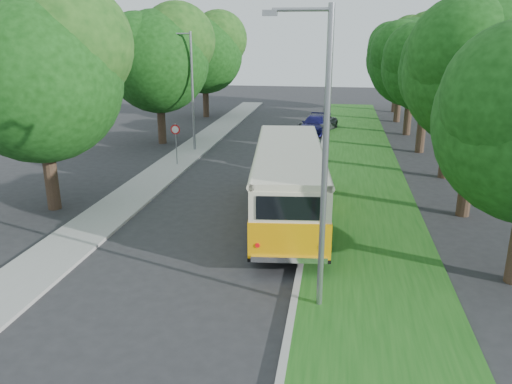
% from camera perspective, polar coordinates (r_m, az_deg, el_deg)
% --- Properties ---
extents(ground, '(120.00, 120.00, 0.00)m').
position_cam_1_polar(ground, '(17.24, -6.99, -7.60)').
color(ground, '#262629').
rests_on(ground, ground).
extents(curb, '(0.20, 70.00, 0.15)m').
position_cam_1_polar(curb, '(21.23, 6.18, -2.42)').
color(curb, gray).
rests_on(curb, ground).
extents(grass_verge, '(4.50, 70.00, 0.13)m').
position_cam_1_polar(grass_verge, '(21.26, 12.52, -2.76)').
color(grass_verge, '#1A4E14').
rests_on(grass_verge, ground).
extents(sidewalk, '(2.20, 70.00, 0.12)m').
position_cam_1_polar(sidewalk, '(23.19, -15.02, -1.24)').
color(sidewalk, gray).
rests_on(sidewalk, ground).
extents(treeline, '(24.27, 41.91, 9.46)m').
position_cam_1_polar(treeline, '(33.00, 7.10, 15.05)').
color(treeline, '#332319').
rests_on(treeline, ground).
extents(lamppost_near, '(1.71, 0.16, 8.00)m').
position_cam_1_polar(lamppost_near, '(12.79, 7.51, 4.20)').
color(lamppost_near, gray).
rests_on(lamppost_near, ground).
extents(lamppost_far, '(1.71, 0.16, 7.50)m').
position_cam_1_polar(lamppost_far, '(32.46, -7.46, 11.79)').
color(lamppost_far, gray).
rests_on(lamppost_far, ground).
extents(warning_sign, '(0.56, 0.10, 2.50)m').
position_cam_1_polar(warning_sign, '(28.95, -9.16, 6.21)').
color(warning_sign, gray).
rests_on(warning_sign, ground).
extents(vintage_bus, '(3.78, 10.63, 3.09)m').
position_cam_1_polar(vintage_bus, '(20.10, 3.72, 0.90)').
color(vintage_bus, '#FFA608').
rests_on(vintage_bus, ground).
extents(car_silver, '(2.90, 4.23, 1.34)m').
position_cam_1_polar(car_silver, '(29.64, 4.27, 4.59)').
color(car_silver, '#A4A5A9').
rests_on(car_silver, ground).
extents(car_white, '(3.05, 4.92, 1.53)m').
position_cam_1_polar(car_white, '(29.83, 4.25, 4.86)').
color(car_white, silver).
rests_on(car_white, ground).
extents(car_blue, '(2.61, 4.82, 1.32)m').
position_cam_1_polar(car_blue, '(39.17, 6.77, 7.68)').
color(car_blue, navy).
rests_on(car_blue, ground).
extents(car_grey, '(3.39, 5.03, 1.28)m').
position_cam_1_polar(car_grey, '(39.57, 6.99, 7.74)').
color(car_grey, '#5B5D62').
rests_on(car_grey, ground).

